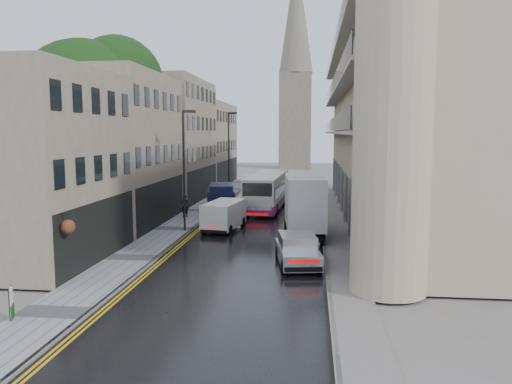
% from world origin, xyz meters
% --- Properties ---
extents(ground, '(200.00, 200.00, 0.00)m').
position_xyz_m(ground, '(0.00, 0.00, 0.00)').
color(ground, slate).
rests_on(ground, ground).
extents(road, '(9.00, 85.00, 0.02)m').
position_xyz_m(road, '(0.00, 27.50, 0.01)').
color(road, black).
rests_on(road, ground).
extents(left_sidewalk, '(2.70, 85.00, 0.12)m').
position_xyz_m(left_sidewalk, '(-5.85, 27.50, 0.06)').
color(left_sidewalk, gray).
rests_on(left_sidewalk, ground).
extents(right_sidewalk, '(1.80, 85.00, 0.12)m').
position_xyz_m(right_sidewalk, '(5.40, 27.50, 0.06)').
color(right_sidewalk, slate).
rests_on(right_sidewalk, ground).
extents(old_shop_row, '(4.50, 56.00, 12.00)m').
position_xyz_m(old_shop_row, '(-9.45, 30.00, 6.00)').
color(old_shop_row, gray).
rests_on(old_shop_row, ground).
extents(modern_block, '(8.00, 40.00, 14.00)m').
position_xyz_m(modern_block, '(10.30, 26.00, 7.00)').
color(modern_block, tan).
rests_on(modern_block, ground).
extents(church_spire, '(6.40, 6.40, 40.00)m').
position_xyz_m(church_spire, '(0.50, 82.00, 20.00)').
color(church_spire, gray).
rests_on(church_spire, ground).
extents(tree_near, '(10.56, 10.56, 13.89)m').
position_xyz_m(tree_near, '(-12.50, 20.00, 6.95)').
color(tree_near, black).
rests_on(tree_near, ground).
extents(tree_far, '(9.24, 9.24, 12.46)m').
position_xyz_m(tree_far, '(-12.20, 33.00, 6.23)').
color(tree_far, black).
rests_on(tree_far, ground).
extents(cream_bus, '(3.15, 11.62, 3.14)m').
position_xyz_m(cream_bus, '(-1.56, 26.37, 1.59)').
color(cream_bus, silver).
rests_on(cream_bus, road).
extents(white_lorry, '(2.99, 7.92, 4.07)m').
position_xyz_m(white_lorry, '(2.33, 16.14, 2.05)').
color(white_lorry, silver).
rests_on(white_lorry, road).
extents(silver_hatchback, '(2.59, 4.63, 1.64)m').
position_xyz_m(silver_hatchback, '(2.44, 9.04, 0.84)').
color(silver_hatchback, silver).
rests_on(silver_hatchback, road).
extents(white_van, '(2.58, 4.81, 2.07)m').
position_xyz_m(white_van, '(-3.46, 18.07, 1.06)').
color(white_van, white).
rests_on(white_van, road).
extents(navy_van, '(3.05, 5.63, 2.72)m').
position_xyz_m(navy_van, '(-4.30, 23.71, 1.38)').
color(navy_van, black).
rests_on(navy_van, road).
extents(pedestrian, '(0.72, 0.55, 1.77)m').
position_xyz_m(pedestrian, '(-6.30, 24.00, 1.00)').
color(pedestrian, black).
rests_on(pedestrian, left_sidewalk).
extents(lamp_post_near, '(0.92, 0.57, 8.17)m').
position_xyz_m(lamp_post_near, '(-4.92, 18.55, 4.21)').
color(lamp_post_near, black).
rests_on(lamp_post_near, left_sidewalk).
extents(lamp_post_far, '(1.01, 0.46, 8.77)m').
position_xyz_m(lamp_post_far, '(-4.89, 36.91, 4.51)').
color(lamp_post_far, black).
rests_on(lamp_post_far, left_sidewalk).
extents(estate_sign, '(0.34, 0.64, 1.10)m').
position_xyz_m(estate_sign, '(-7.01, 1.78, 0.67)').
color(estate_sign, silver).
rests_on(estate_sign, left_sidewalk).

